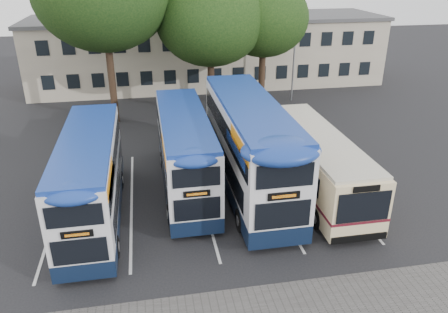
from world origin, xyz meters
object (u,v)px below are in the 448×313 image
bus_dd_left (91,175)px  bus_single (315,158)px  tree_right (264,19)px  bus_dd_right (249,143)px  lamp_post (295,39)px  bus_dd_mid (185,149)px  tree_mid (210,19)px

bus_dd_left → bus_single: 10.98m
bus_dd_left → bus_single: (10.94, 0.83, -0.47)m
bus_single → tree_right: bearing=86.9°
bus_dd_right → tree_right: bearing=72.3°
lamp_post → bus_single: bearing=-104.4°
bus_dd_mid → bus_single: bearing=-10.9°
bus_dd_mid → bus_dd_left: bearing=-154.7°
lamp_post → bus_dd_left: size_ratio=0.94×
lamp_post → bus_dd_right: bearing=-116.4°
tree_right → bus_dd_right: bearing=-107.7°
tree_right → bus_dd_right: size_ratio=0.87×
bus_dd_mid → bus_single: 6.65m
lamp_post → tree_right: (-3.19, -1.88, 1.88)m
bus_dd_right → bus_single: size_ratio=1.10×
lamp_post → tree_right: bearing=-149.6°
tree_mid → bus_single: tree_mid is taller
tree_right → bus_dd_right: tree_right is taller
bus_dd_mid → bus_dd_right: bearing=-11.7°
bus_dd_left → bus_dd_right: bus_dd_right is taller
tree_mid → tree_right: (4.11, 0.72, -0.14)m
tree_mid → bus_single: (3.39, -12.60, -5.37)m
bus_single → bus_dd_right: bearing=169.8°
lamp_post → bus_dd_right: lamp_post is taller
tree_mid → bus_dd_left: size_ratio=1.08×
bus_dd_mid → bus_single: (6.51, -1.26, -0.49)m
tree_mid → bus_dd_left: 16.17m
tree_mid → tree_right: 4.17m
tree_right → bus_dd_mid: 14.84m
lamp_post → bus_dd_mid: bearing=-126.8°
tree_mid → bus_dd_left: (-7.55, -13.43, -4.90)m
lamp_post → bus_dd_left: lamp_post is taller
lamp_post → bus_dd_right: size_ratio=0.80×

